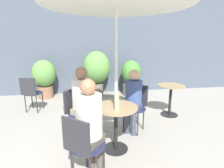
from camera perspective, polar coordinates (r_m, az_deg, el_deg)
ground_plane at (r=2.75m, az=-3.30°, el=-23.07°), size 20.00×20.00×0.00m
storefront_wall at (r=5.71m, az=-6.78°, el=12.03°), size 10.00×0.06×3.00m
cafe_table_near at (r=2.68m, az=1.28°, el=-11.14°), size 0.66×0.66×0.71m
cafe_table_far at (r=4.15m, az=18.59°, el=-3.14°), size 0.60×0.60×0.71m
bistro_chair_0 at (r=3.34m, az=7.87°, el=-6.21°), size 0.49×0.50×0.85m
bistro_chair_1 at (r=3.11m, az=-11.46°, el=-7.86°), size 0.50×0.49×0.85m
bistro_chair_2 at (r=2.12m, az=-9.64°, el=-18.54°), size 0.49×0.50×0.85m
bistro_chair_4 at (r=4.51m, az=-24.97°, el=-2.14°), size 0.45×0.47×0.85m
seated_person_0 at (r=3.15m, az=6.94°, el=-3.74°), size 0.38×0.38×1.18m
seated_person_1 at (r=2.94m, az=-9.52°, el=-4.36°), size 0.42×0.41×1.26m
seated_person_2 at (r=2.11m, az=-7.28°, el=-11.77°), size 0.39×0.40×1.24m
beer_glass_0 at (r=2.70m, az=1.61°, el=-4.93°), size 0.07×0.07×0.16m
beer_glass_1 at (r=2.47m, az=1.62°, el=-6.81°), size 0.06×0.06×0.14m
potted_plant_0 at (r=5.52m, az=-21.24°, el=2.39°), size 0.69×0.69×1.14m
potted_plant_1 at (r=5.39m, az=-5.05°, el=4.84°), size 0.83×0.83×1.38m
potted_plant_2 at (r=5.50m, az=6.18°, el=2.44°), size 0.61×0.61×1.10m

